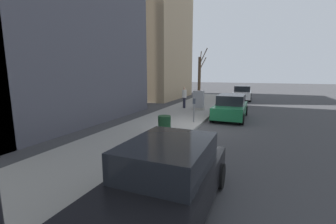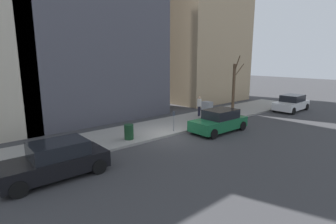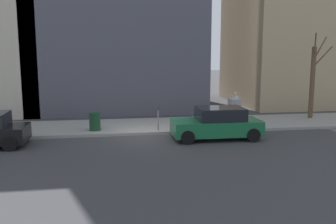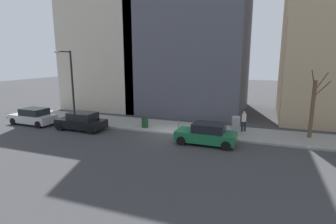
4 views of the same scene
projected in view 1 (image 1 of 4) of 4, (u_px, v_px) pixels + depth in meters
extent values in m
plane|color=#38383A|center=(199.00, 128.00, 12.07)|extent=(120.00, 120.00, 0.00)
cube|color=gray|center=(165.00, 123.00, 12.79)|extent=(4.00, 36.00, 0.15)
cube|color=white|center=(242.00, 95.00, 24.45)|extent=(1.91, 4.24, 0.70)
cube|color=black|center=(242.00, 89.00, 24.52)|extent=(1.66, 2.24, 0.60)
cylinder|color=black|center=(250.00, 99.00, 22.77)|extent=(0.24, 0.65, 0.64)
cylinder|color=black|center=(233.00, 98.00, 23.35)|extent=(0.24, 0.65, 0.64)
cylinder|color=black|center=(250.00, 96.00, 25.63)|extent=(0.24, 0.65, 0.64)
cylinder|color=black|center=(235.00, 95.00, 26.21)|extent=(0.24, 0.65, 0.64)
cube|color=#196038|center=(230.00, 110.00, 14.36)|extent=(1.83, 4.21, 0.70)
cube|color=black|center=(231.00, 99.00, 14.44)|extent=(1.62, 2.21, 0.60)
cylinder|color=black|center=(242.00, 119.00, 12.68)|extent=(0.23, 0.64, 0.64)
cylinder|color=black|center=(212.00, 117.00, 13.31)|extent=(0.23, 0.64, 0.64)
cylinder|color=black|center=(246.00, 111.00, 15.50)|extent=(0.23, 0.64, 0.64)
cylinder|color=black|center=(221.00, 109.00, 16.14)|extent=(0.23, 0.64, 0.64)
cube|color=black|center=(165.00, 189.00, 4.56)|extent=(1.83, 4.21, 0.70)
cube|color=black|center=(168.00, 155.00, 4.63)|extent=(1.61, 2.21, 0.60)
cylinder|color=black|center=(219.00, 176.00, 5.70)|extent=(0.22, 0.64, 0.64)
cylinder|color=black|center=(159.00, 165.00, 6.33)|extent=(0.22, 0.64, 0.64)
cylinder|color=slate|center=(194.00, 113.00, 12.63)|extent=(0.07, 0.07, 1.05)
cube|color=#2D333D|center=(194.00, 101.00, 12.52)|extent=(0.14, 0.10, 0.30)
cube|color=#A8A399|center=(198.00, 109.00, 16.99)|extent=(0.83, 0.61, 0.18)
cube|color=#939399|center=(198.00, 99.00, 16.87)|extent=(0.75, 0.55, 1.25)
cylinder|color=brown|center=(199.00, 79.00, 21.95)|extent=(0.28, 0.28, 4.27)
cylinder|color=brown|center=(203.00, 56.00, 21.25)|extent=(0.87, 0.49, 1.46)
cylinder|color=brown|center=(201.00, 58.00, 21.96)|extent=(0.12, 0.83, 1.41)
cylinder|color=brown|center=(203.00, 63.00, 22.01)|extent=(0.47, 0.95, 1.24)
cylinder|color=#14381E|center=(164.00, 126.00, 9.88)|extent=(0.56, 0.56, 0.90)
cylinder|color=#1E1E2D|center=(184.00, 103.00, 17.73)|extent=(0.16, 0.16, 0.82)
cylinder|color=#1E1E2D|center=(184.00, 103.00, 17.97)|extent=(0.16, 0.16, 0.82)
cylinder|color=silver|center=(184.00, 94.00, 17.73)|extent=(0.36, 0.36, 0.62)
sphere|color=tan|center=(184.00, 88.00, 17.66)|extent=(0.22, 0.22, 0.22)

